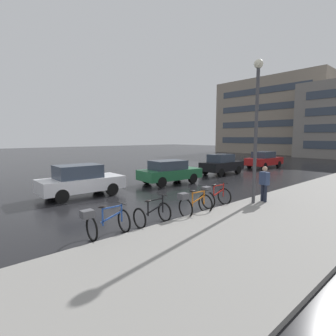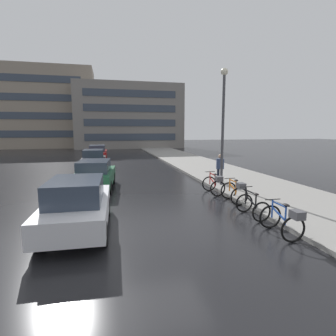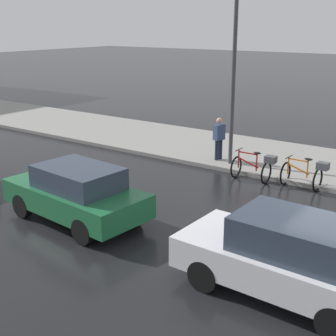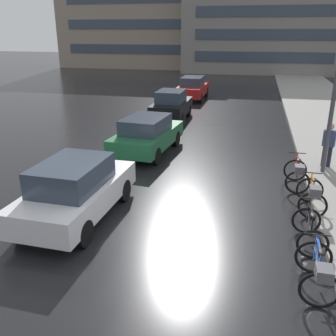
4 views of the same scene
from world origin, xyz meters
name	(u,v)px [view 2 (image 2 of 4)]	position (x,y,z in m)	size (l,w,h in m)	color
ground_plane	(165,231)	(0.00, 0.00, 0.00)	(140.00, 140.00, 0.00)	black
sidewalk_kerb	(217,171)	(6.00, 10.00, 0.07)	(4.80, 60.00, 0.14)	gray
bicycle_nearest	(284,220)	(3.20, -1.18, 0.50)	(0.77, 1.39, 0.98)	black
bicycle_second	(252,206)	(3.26, 0.60, 0.39)	(0.71, 1.16, 0.99)	black
bicycle_third	(235,191)	(3.50, 2.35, 0.51)	(0.80, 1.40, 1.01)	black
bicycle_farthest	(215,184)	(3.25, 3.93, 0.51)	(0.76, 1.41, 1.01)	black
car_white	(77,205)	(-2.54, 0.62, 0.80)	(1.91, 4.11, 1.60)	silver
car_green	(95,174)	(-2.29, 6.39, 0.77)	(2.16, 4.15, 1.49)	#1E6038
car_black	(94,161)	(-2.63, 12.34, 0.81)	(1.71, 3.74, 1.62)	black
car_red	(98,153)	(-2.60, 19.08, 0.79)	(1.81, 4.39, 1.57)	#AD1919
pedestrian	(220,168)	(4.41, 5.93, 0.96)	(0.45, 0.35, 1.70)	#1E2333
streetlamp	(223,114)	(4.24, 5.36, 3.81)	(0.37, 0.37, 6.10)	#424247
building_facade_main	(129,117)	(2.13, 38.66, 5.29)	(17.55, 7.68, 10.58)	gray
building_facade_side	(34,108)	(-13.51, 41.67, 6.66)	(19.56, 7.27, 13.32)	gray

